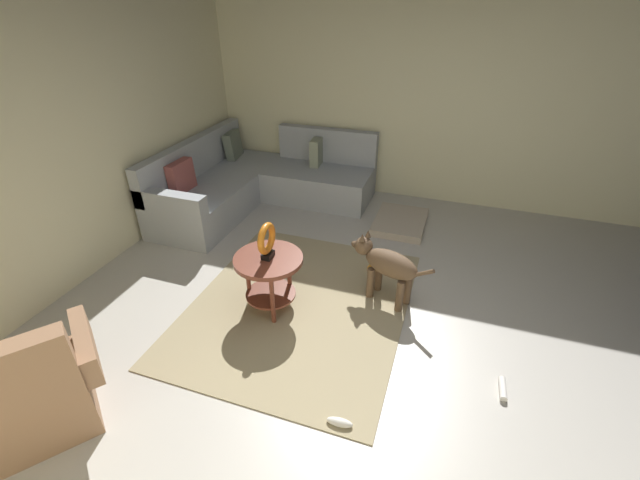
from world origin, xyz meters
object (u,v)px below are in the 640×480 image
at_px(side_table, 269,269).
at_px(dog_toy_rope, 503,389).
at_px(armchair, 34,394).
at_px(dog_toy_bone, 340,422).
at_px(sectional_couch, 257,183).
at_px(dog_toy_ball, 372,268).
at_px(torus_sculpture, 267,240).
at_px(dog, 387,265).
at_px(dog_bed_mat, 400,222).

distance_m(side_table, dog_toy_rope, 2.04).
height_order(armchair, dog_toy_bone, armchair).
relative_size(armchair, side_table, 1.67).
height_order(side_table, dog_toy_bone, side_table).
bearing_deg(armchair, sectional_couch, 41.03).
bearing_deg(dog_toy_bone, dog_toy_ball, 6.16).
relative_size(torus_sculpture, dog, 0.40).
bearing_deg(sectional_couch, side_table, -150.87).
bearing_deg(dog_toy_ball, dog_toy_rope, -133.10).
distance_m(side_table, dog, 1.05).
bearing_deg(dog_toy_bone, sectional_couch, 34.76).
xyz_separation_m(torus_sculpture, dog_toy_ball, (0.83, -0.75, -0.66)).
xyz_separation_m(dog_bed_mat, dog_toy_ball, (-1.10, 0.11, 0.00)).
bearing_deg(side_table, dog_toy_bone, -135.94).
height_order(torus_sculpture, dog, torus_sculpture).
relative_size(dog, dog_toy_ball, 8.60).
xyz_separation_m(dog_bed_mat, dog_toy_rope, (-2.25, -1.12, -0.02)).
distance_m(torus_sculpture, dog_toy_ball, 1.30).
bearing_deg(armchair, side_table, 8.89).
xyz_separation_m(sectional_couch, dog_bed_mat, (-0.01, -1.93, -0.25)).
relative_size(armchair, dog_bed_mat, 1.25).
bearing_deg(dog_toy_rope, sectional_couch, 53.48).
distance_m(armchair, dog, 2.76).
bearing_deg(dog_toy_rope, dog_bed_mat, 26.53).
bearing_deg(dog_bed_mat, side_table, 156.21).
xyz_separation_m(torus_sculpture, dog_bed_mat, (1.93, -0.85, -0.67)).
height_order(sectional_couch, torus_sculpture, sectional_couch).
distance_m(dog, dog_toy_rope, 1.34).
xyz_separation_m(armchair, dog_toy_ball, (2.43, -1.63, -0.28)).
height_order(dog_toy_ball, dog_toy_rope, dog_toy_ball).
distance_m(sectional_couch, dog_toy_bone, 3.56).
bearing_deg(side_table, dog_toy_ball, -41.90).
bearing_deg(dog, dog_toy_rope, -106.20).
distance_m(side_table, dog_toy_bone, 1.41).
bearing_deg(side_table, torus_sculpture, 180.00).
height_order(sectional_couch, dog_toy_bone, sectional_couch).
height_order(side_table, dog_bed_mat, side_table).
bearing_deg(dog_bed_mat, torus_sculpture, 156.21).
distance_m(dog_toy_rope, dog_toy_bone, 1.22).
xyz_separation_m(side_table, torus_sculpture, (-0.00, 0.00, 0.29)).
height_order(torus_sculpture, dog_toy_rope, torus_sculpture).
height_order(sectional_couch, dog_bed_mat, sectional_couch).
bearing_deg(dog_toy_rope, dog_toy_ball, 46.90).
bearing_deg(sectional_couch, dog_bed_mat, -90.36).
height_order(sectional_couch, dog, sectional_couch).
distance_m(side_table, dog_bed_mat, 2.14).
relative_size(torus_sculpture, dog_bed_mat, 0.41).
bearing_deg(armchair, dog, -3.82).
bearing_deg(dog, side_table, 136.76).
relative_size(dog_bed_mat, dog, 0.99).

